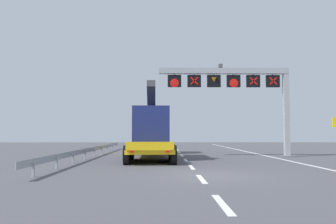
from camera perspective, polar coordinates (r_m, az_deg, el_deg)
ground at (r=15.10m, az=6.84°, el=-10.25°), size 112.00×112.00×0.00m
lane_markings at (r=38.07m, az=1.50°, el=-6.19°), size 0.20×60.86×0.01m
edge_line_right at (r=28.13m, az=16.25°, el=-6.99°), size 0.20×63.00×0.01m
overhead_lane_gantry at (r=27.66m, az=11.52°, el=4.31°), size 10.28×0.90×7.15m
heavy_haul_truck_yellow at (r=27.42m, az=-2.64°, el=-3.07°), size 3.24×14.10×5.30m
guardrail_left at (r=27.58m, az=-12.03°, el=-5.97°), size 0.13×28.32×0.76m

